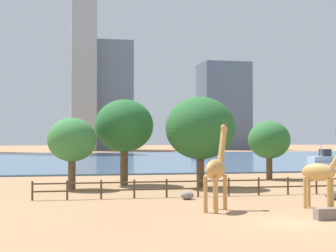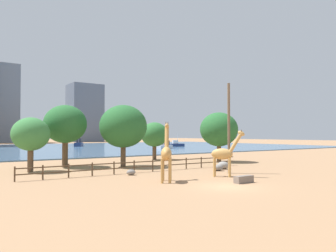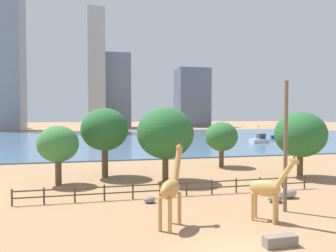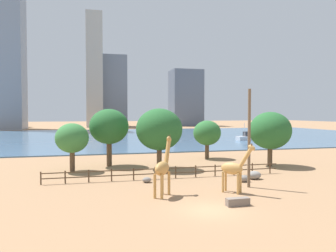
{
  "view_description": "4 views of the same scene",
  "coord_description": "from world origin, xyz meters",
  "px_view_note": "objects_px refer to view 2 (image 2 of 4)",
  "views": [
    {
      "loc": [
        -11.0,
        -23.6,
        4.17
      ],
      "look_at": [
        -2.78,
        16.62,
        5.15
      ],
      "focal_mm": 55.0,
      "sensor_mm": 36.0,
      "label": 1
    },
    {
      "loc": [
        -18.08,
        -18.21,
        4.01
      ],
      "look_at": [
        2.37,
        11.42,
        4.94
      ],
      "focal_mm": 35.0,
      "sensor_mm": 36.0,
      "label": 2
    },
    {
      "loc": [
        -7.11,
        -14.57,
        6.98
      ],
      "look_at": [
        0.17,
        16.39,
        5.81
      ],
      "focal_mm": 35.0,
      "sensor_mm": 36.0,
      "label": 3
    },
    {
      "loc": [
        -8.63,
        -22.02,
        7.01
      ],
      "look_at": [
        3.97,
        28.19,
        5.04
      ],
      "focal_mm": 35.0,
      "sensor_mm": 36.0,
      "label": 4
    }
  ],
  "objects_px": {
    "utility_pole": "(229,128)",
    "tree_right_small": "(154,135)",
    "giraffe_companion": "(166,153)",
    "giraffe_tall": "(224,154)",
    "feeding_trough": "(244,179)",
    "tree_center_broad": "(65,124)",
    "boulder_by_pole": "(223,165)",
    "tree_right_tall": "(31,134)",
    "tree_left_large": "(219,130)",
    "boulder_near_fence": "(131,172)",
    "boulder_small": "(218,168)",
    "boat_sailboat": "(177,144)",
    "boat_tug": "(165,146)",
    "boat_ferry": "(79,144)",
    "tree_left_small": "(123,126)"
  },
  "relations": [
    {
      "from": "tree_right_small",
      "to": "boat_sailboat",
      "type": "xyz_separation_m",
      "value": [
        33.54,
        40.02,
        -3.09
      ]
    },
    {
      "from": "boulder_near_fence",
      "to": "boat_sailboat",
      "type": "bearing_deg",
      "value": 50.29
    },
    {
      "from": "tree_right_tall",
      "to": "boat_ferry",
      "type": "relative_size",
      "value": 0.93
    },
    {
      "from": "boulder_by_pole",
      "to": "tree_left_large",
      "type": "xyz_separation_m",
      "value": [
        6.43,
        7.47,
        4.3
      ]
    },
    {
      "from": "utility_pole",
      "to": "boulder_by_pole",
      "type": "bearing_deg",
      "value": 54.08
    },
    {
      "from": "boat_sailboat",
      "to": "boulder_by_pole",
      "type": "bearing_deg",
      "value": -103.28
    },
    {
      "from": "feeding_trough",
      "to": "tree_right_small",
      "type": "bearing_deg",
      "value": 74.21
    },
    {
      "from": "feeding_trough",
      "to": "boulder_near_fence",
      "type": "bearing_deg",
      "value": 117.64
    },
    {
      "from": "boulder_by_pole",
      "to": "tree_left_small",
      "type": "height_order",
      "value": "tree_left_small"
    },
    {
      "from": "boulder_near_fence",
      "to": "boat_sailboat",
      "type": "distance_m",
      "value": 71.76
    },
    {
      "from": "giraffe_tall",
      "to": "boulder_near_fence",
      "type": "distance_m",
      "value": 9.26
    },
    {
      "from": "boat_tug",
      "to": "giraffe_tall",
      "type": "bearing_deg",
      "value": 46.52
    },
    {
      "from": "tree_center_broad",
      "to": "tree_right_small",
      "type": "bearing_deg",
      "value": 13.54
    },
    {
      "from": "boulder_small",
      "to": "tree_right_small",
      "type": "height_order",
      "value": "tree_right_small"
    },
    {
      "from": "boulder_near_fence",
      "to": "boulder_by_pole",
      "type": "bearing_deg",
      "value": -5.41
    },
    {
      "from": "utility_pole",
      "to": "tree_center_broad",
      "type": "relative_size",
      "value": 1.22
    },
    {
      "from": "giraffe_companion",
      "to": "tree_right_small",
      "type": "relative_size",
      "value": 0.87
    },
    {
      "from": "giraffe_tall",
      "to": "boat_sailboat",
      "type": "relative_size",
      "value": 0.93
    },
    {
      "from": "tree_left_large",
      "to": "boat_ferry",
      "type": "distance_m",
      "value": 68.02
    },
    {
      "from": "tree_right_small",
      "to": "boat_sailboat",
      "type": "bearing_deg",
      "value": 50.03
    },
    {
      "from": "tree_left_large",
      "to": "tree_center_broad",
      "type": "distance_m",
      "value": 21.49
    },
    {
      "from": "tree_right_tall",
      "to": "tree_center_broad",
      "type": "bearing_deg",
      "value": 33.18
    },
    {
      "from": "giraffe_companion",
      "to": "boulder_small",
      "type": "height_order",
      "value": "giraffe_companion"
    },
    {
      "from": "giraffe_companion",
      "to": "utility_pole",
      "type": "xyz_separation_m",
      "value": [
        8.69,
        1.25,
        2.26
      ]
    },
    {
      "from": "utility_pole",
      "to": "giraffe_tall",
      "type": "bearing_deg",
      "value": -144.23
    },
    {
      "from": "giraffe_tall",
      "to": "boat_tug",
      "type": "height_order",
      "value": "boat_tug"
    },
    {
      "from": "boulder_by_pole",
      "to": "feeding_trough",
      "type": "height_order",
      "value": "boulder_by_pole"
    },
    {
      "from": "giraffe_companion",
      "to": "utility_pole",
      "type": "height_order",
      "value": "utility_pole"
    },
    {
      "from": "tree_right_tall",
      "to": "boat_tug",
      "type": "xyz_separation_m",
      "value": [
        41.64,
        35.97,
        -3.07
      ]
    },
    {
      "from": "feeding_trough",
      "to": "tree_left_small",
      "type": "distance_m",
      "value": 18.36
    },
    {
      "from": "boulder_by_pole",
      "to": "tree_left_small",
      "type": "bearing_deg",
      "value": 133.94
    },
    {
      "from": "giraffe_companion",
      "to": "boat_tug",
      "type": "distance_m",
      "value": 60.42
    },
    {
      "from": "giraffe_tall",
      "to": "feeding_trough",
      "type": "height_order",
      "value": "giraffe_tall"
    },
    {
      "from": "tree_right_small",
      "to": "boat_ferry",
      "type": "xyz_separation_m",
      "value": [
        8.48,
        59.05,
        -2.88
      ]
    },
    {
      "from": "giraffe_companion",
      "to": "utility_pole",
      "type": "bearing_deg",
      "value": -45.55
    },
    {
      "from": "utility_pole",
      "to": "tree_right_small",
      "type": "bearing_deg",
      "value": 80.55
    },
    {
      "from": "boat_sailboat",
      "to": "tree_center_broad",
      "type": "bearing_deg",
      "value": -120.03
    },
    {
      "from": "tree_right_tall",
      "to": "boat_sailboat",
      "type": "xyz_separation_m",
      "value": [
        53.44,
        46.72,
        -3.12
      ]
    },
    {
      "from": "tree_right_tall",
      "to": "tree_left_small",
      "type": "xyz_separation_m",
      "value": [
        10.61,
        -0.8,
        0.99
      ]
    },
    {
      "from": "giraffe_tall",
      "to": "tree_center_broad",
      "type": "height_order",
      "value": "tree_center_broad"
    },
    {
      "from": "utility_pole",
      "to": "boulder_small",
      "type": "relative_size",
      "value": 7.69
    },
    {
      "from": "tree_center_broad",
      "to": "tree_right_tall",
      "type": "height_order",
      "value": "tree_center_broad"
    },
    {
      "from": "boulder_small",
      "to": "tree_right_small",
      "type": "distance_m",
      "value": 17.84
    },
    {
      "from": "utility_pole",
      "to": "tree_center_broad",
      "type": "distance_m",
      "value": 19.97
    },
    {
      "from": "giraffe_companion",
      "to": "boulder_small",
      "type": "relative_size",
      "value": 4.27
    },
    {
      "from": "utility_pole",
      "to": "tree_center_broad",
      "type": "xyz_separation_m",
      "value": [
        -12.01,
        15.94,
        0.58
      ]
    },
    {
      "from": "tree_right_tall",
      "to": "tree_left_small",
      "type": "distance_m",
      "value": 10.68
    },
    {
      "from": "tree_left_large",
      "to": "feeding_trough",
      "type": "bearing_deg",
      "value": -127.88
    },
    {
      "from": "boulder_near_fence",
      "to": "giraffe_tall",
      "type": "bearing_deg",
      "value": -42.67
    },
    {
      "from": "giraffe_tall",
      "to": "boulder_by_pole",
      "type": "bearing_deg",
      "value": 95.32
    }
  ]
}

